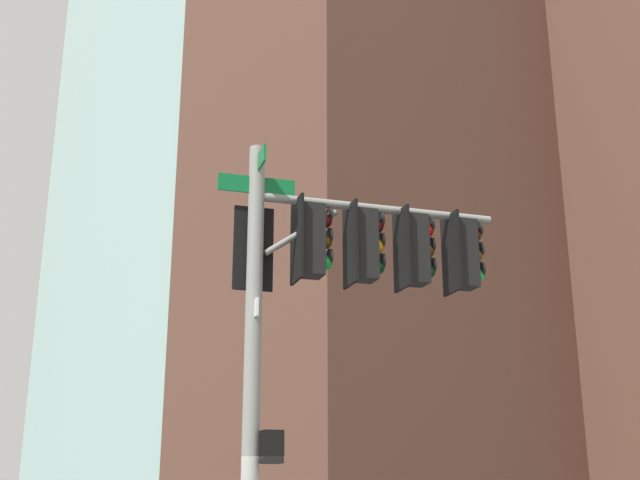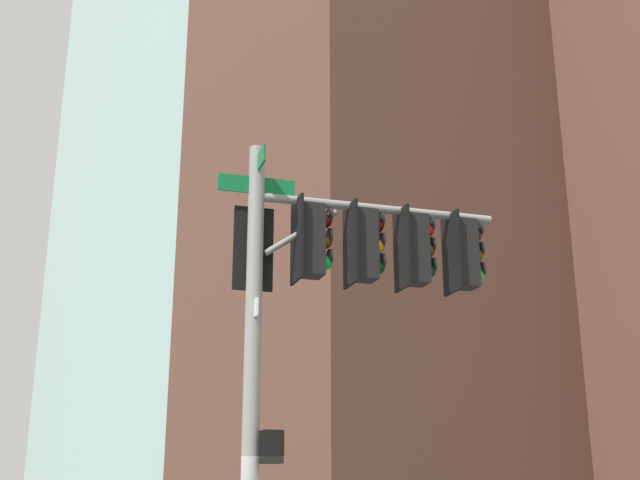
{
  "view_description": "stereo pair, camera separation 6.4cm",
  "coord_description": "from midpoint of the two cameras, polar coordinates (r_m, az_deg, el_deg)",
  "views": [
    {
      "loc": [
        -5.19,
        -8.72,
        2.16
      ],
      "look_at": [
        1.13,
        -0.3,
        5.36
      ],
      "focal_mm": 45.36,
      "sensor_mm": 36.0,
      "label": 1
    },
    {
      "loc": [
        -5.14,
        -8.76,
        2.16
      ],
      "look_at": [
        1.13,
        -0.3,
        5.36
      ],
      "focal_mm": 45.36,
      "sensor_mm": 36.0,
      "label": 2
    }
  ],
  "objects": [
    {
      "name": "signal_pole_assembly",
      "position": [
        10.95,
        1.15,
        -3.07
      ],
      "size": [
        3.84,
        1.85,
        6.61
      ],
      "rotation": [
        0.0,
        0.0,
        5.94
      ],
      "color": "gray",
      "rests_on": "ground_plane"
    },
    {
      "name": "building_brick_midblock",
      "position": [
        48.3,
        6.8,
        4.11
      ],
      "size": [
        23.67,
        14.36,
        38.76
      ],
      "primitive_type": "cube",
      "color": "brown",
      "rests_on": "ground_plane"
    },
    {
      "name": "building_glass_tower",
      "position": [
        69.9,
        -1.88,
        12.75
      ],
      "size": [
        28.51,
        29.99,
        73.46
      ],
      "primitive_type": "cube",
      "color": "#9EC6C1",
      "rests_on": "ground_plane"
    }
  ]
}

